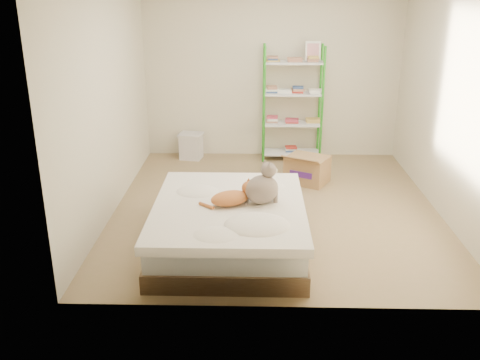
{
  "coord_description": "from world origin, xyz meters",
  "views": [
    {
      "loc": [
        -0.27,
        -5.9,
        2.54
      ],
      "look_at": [
        -0.4,
        -0.75,
        0.62
      ],
      "focal_mm": 40.0,
      "sensor_mm": 36.0,
      "label": 1
    }
  ],
  "objects_px": {
    "grey_cat": "(262,183)",
    "white_bin": "(191,146)",
    "cardboard_box": "(307,169)",
    "shelf_unit": "(293,101)",
    "bed": "(229,226)",
    "orange_cat": "(230,196)"
  },
  "relations": [
    {
      "from": "cardboard_box",
      "to": "white_bin",
      "type": "xyz_separation_m",
      "value": [
        -1.67,
        1.0,
        0.02
      ]
    },
    {
      "from": "bed",
      "to": "orange_cat",
      "type": "bearing_deg",
      "value": -68.11
    },
    {
      "from": "shelf_unit",
      "to": "white_bin",
      "type": "xyz_separation_m",
      "value": [
        -1.52,
        -0.03,
        -0.69
      ]
    },
    {
      "from": "bed",
      "to": "cardboard_box",
      "type": "bearing_deg",
      "value": 63.3
    },
    {
      "from": "shelf_unit",
      "to": "white_bin",
      "type": "relative_size",
      "value": 4.44
    },
    {
      "from": "white_bin",
      "to": "grey_cat",
      "type": "bearing_deg",
      "value": -70.12
    },
    {
      "from": "bed",
      "to": "orange_cat",
      "type": "height_order",
      "value": "orange_cat"
    },
    {
      "from": "grey_cat",
      "to": "white_bin",
      "type": "bearing_deg",
      "value": -8.24
    },
    {
      "from": "cardboard_box",
      "to": "bed",
      "type": "bearing_deg",
      "value": -87.95
    },
    {
      "from": "grey_cat",
      "to": "cardboard_box",
      "type": "bearing_deg",
      "value": -46.99
    },
    {
      "from": "bed",
      "to": "cardboard_box",
      "type": "distance_m",
      "value": 2.13
    },
    {
      "from": "bed",
      "to": "grey_cat",
      "type": "relative_size",
      "value": 4.46
    },
    {
      "from": "grey_cat",
      "to": "white_bin",
      "type": "height_order",
      "value": "grey_cat"
    },
    {
      "from": "grey_cat",
      "to": "shelf_unit",
      "type": "distance_m",
      "value": 2.94
    },
    {
      "from": "bed",
      "to": "shelf_unit",
      "type": "xyz_separation_m",
      "value": [
        0.81,
        2.93,
        0.65
      ]
    },
    {
      "from": "bed",
      "to": "shelf_unit",
      "type": "relative_size",
      "value": 1.07
    },
    {
      "from": "white_bin",
      "to": "cardboard_box",
      "type": "bearing_deg",
      "value": -30.87
    },
    {
      "from": "bed",
      "to": "cardboard_box",
      "type": "height_order",
      "value": "bed"
    },
    {
      "from": "cardboard_box",
      "to": "white_bin",
      "type": "relative_size",
      "value": 1.74
    },
    {
      "from": "orange_cat",
      "to": "bed",
      "type": "bearing_deg",
      "value": 88.95
    },
    {
      "from": "cardboard_box",
      "to": "white_bin",
      "type": "height_order",
      "value": "cardboard_box"
    },
    {
      "from": "grey_cat",
      "to": "cardboard_box",
      "type": "relative_size",
      "value": 0.61
    }
  ]
}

